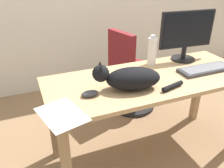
% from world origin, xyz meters
% --- Properties ---
extents(ground_plane, '(8.00, 8.00, 0.00)m').
position_xyz_m(ground_plane, '(0.00, 0.00, 0.00)').
color(ground_plane, '#846647').
extents(desk, '(1.56, 0.63, 0.73)m').
position_xyz_m(desk, '(0.00, 0.00, 0.62)').
color(desk, tan).
rests_on(desk, ground_plane).
extents(office_chair, '(0.50, 0.48, 0.90)m').
position_xyz_m(office_chair, '(0.19, 0.70, 0.38)').
color(office_chair, black).
rests_on(office_chair, ground_plane).
extents(monitor, '(0.48, 0.20, 0.41)m').
position_xyz_m(monitor, '(0.44, 0.20, 0.95)').
color(monitor, black).
rests_on(monitor, desk).
extents(keyboard, '(0.44, 0.15, 0.03)m').
position_xyz_m(keyboard, '(0.45, -0.06, 0.74)').
color(keyboard, '#333338').
rests_on(keyboard, desk).
extents(cat, '(0.60, 0.27, 0.20)m').
position_xyz_m(cat, '(-0.23, -0.10, 0.81)').
color(cat, black).
rests_on(cat, desk).
extents(computer_mouse, '(0.11, 0.06, 0.04)m').
position_xyz_m(computer_mouse, '(-0.50, -0.09, 0.74)').
color(computer_mouse, '#333338').
rests_on(computer_mouse, desk).
extents(paper_sheet, '(0.28, 0.34, 0.00)m').
position_xyz_m(paper_sheet, '(-0.71, -0.23, 0.73)').
color(paper_sheet, white).
rests_on(paper_sheet, desk).
extents(water_bottle, '(0.07, 0.07, 0.25)m').
position_xyz_m(water_bottle, '(0.12, 0.21, 0.84)').
color(water_bottle, silver).
rests_on(water_bottle, desk).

